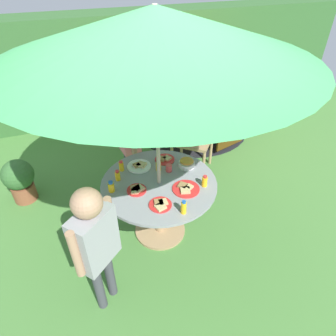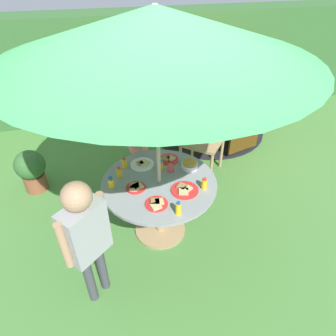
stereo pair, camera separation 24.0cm
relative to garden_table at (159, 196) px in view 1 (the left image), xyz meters
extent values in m
cube|color=#477A38|center=(0.00, 0.00, -0.52)|extent=(10.00, 10.00, 0.02)
cube|color=#33602D|center=(0.00, 3.07, 0.33)|extent=(9.00, 0.70, 1.68)
cylinder|color=tan|center=(0.00, 0.00, -0.50)|extent=(0.54, 0.54, 0.03)
cylinder|color=tan|center=(0.00, 0.00, -0.18)|extent=(0.10, 0.10, 0.66)
cylinder|color=gray|center=(0.00, 0.00, 0.16)|extent=(1.11, 1.11, 0.03)
cylinder|color=#B7AD8C|center=(0.00, 0.00, 0.58)|extent=(0.04, 0.04, 2.19)
cone|color=#388C4C|center=(0.00, 0.00, 1.50)|extent=(2.35, 2.35, 0.35)
cylinder|color=tan|center=(0.47, 0.89, -0.28)|extent=(0.04, 0.04, 0.46)
cylinder|color=tan|center=(0.80, 0.61, -0.28)|extent=(0.04, 0.04, 0.46)
cylinder|color=tan|center=(0.74, 1.22, -0.28)|extent=(0.04, 0.04, 0.46)
cylinder|color=tan|center=(1.07, 0.94, -0.28)|extent=(0.04, 0.04, 0.46)
cube|color=tan|center=(0.77, 0.92, -0.04)|extent=(0.66, 0.66, 0.04)
cube|color=tan|center=(0.91, 1.08, 0.25)|extent=(0.38, 0.33, 0.54)
cube|color=tan|center=(0.61, 1.05, 0.18)|extent=(0.33, 0.38, 0.03)
cube|color=tan|center=(0.93, 0.78, 0.18)|extent=(0.33, 0.38, 0.03)
ellipsoid|color=orange|center=(1.24, 2.03, 0.29)|extent=(2.31, 2.31, 1.60)
cylinder|color=black|center=(1.24, 2.03, -0.51)|extent=(2.36, 2.36, 0.01)
cube|color=#4B310D|center=(1.49, 1.15, -0.07)|extent=(0.51, 0.17, 0.72)
cylinder|color=brown|center=(-1.38, 1.05, -0.40)|extent=(0.27, 0.27, 0.22)
sphere|color=#33602D|center=(-1.38, 1.05, -0.14)|extent=(0.36, 0.36, 0.36)
cylinder|color=#3F3F47|center=(-0.11, 0.88, -0.21)|extent=(0.08, 0.08, 0.61)
cylinder|color=#3F3F47|center=(-0.10, 0.73, -0.21)|extent=(0.08, 0.08, 0.61)
cube|color=#EA727F|center=(-0.10, 0.81, 0.35)|extent=(0.24, 0.37, 0.51)
cylinder|color=tan|center=(-0.13, 1.00, 0.38)|extent=(0.07, 0.07, 0.46)
cylinder|color=tan|center=(-0.08, 0.61, 0.38)|extent=(0.07, 0.07, 0.46)
sphere|color=tan|center=(-0.10, 0.81, 0.72)|extent=(0.23, 0.23, 0.23)
cylinder|color=#3F3F47|center=(-0.73, -0.62, -0.23)|extent=(0.08, 0.08, 0.57)
cylinder|color=#3F3F47|center=(-0.63, -0.53, -0.23)|extent=(0.08, 0.08, 0.57)
cube|color=#99999E|center=(-0.68, -0.58, 0.30)|extent=(0.37, 0.35, 0.48)
cylinder|color=tan|center=(-0.82, -0.69, 0.32)|extent=(0.06, 0.06, 0.43)
cylinder|color=tan|center=(-0.54, -0.46, 0.32)|extent=(0.06, 0.06, 0.43)
sphere|color=tan|center=(-0.68, -0.58, 0.64)|extent=(0.21, 0.21, 0.21)
cylinder|color=white|center=(0.35, 0.15, 0.20)|extent=(0.17, 0.17, 0.05)
ellipsoid|color=gold|center=(0.35, 0.15, 0.24)|extent=(0.14, 0.14, 0.04)
cylinder|color=red|center=(-0.23, -0.04, 0.18)|extent=(0.18, 0.18, 0.01)
cube|color=tan|center=(-0.21, -0.05, 0.20)|extent=(0.11, 0.11, 0.02)
cube|color=#9E7547|center=(-0.24, -0.03, 0.20)|extent=(0.09, 0.09, 0.02)
cube|color=tan|center=(-0.26, -0.07, 0.20)|extent=(0.08, 0.08, 0.02)
cylinder|color=white|center=(-0.11, 0.30, 0.18)|extent=(0.24, 0.24, 0.01)
cube|color=tan|center=(-0.09, 0.30, 0.20)|extent=(0.12, 0.12, 0.02)
cube|color=#9E7547|center=(-0.13, 0.31, 0.20)|extent=(0.08, 0.08, 0.02)
cylinder|color=red|center=(0.20, -0.18, 0.18)|extent=(0.26, 0.26, 0.01)
cube|color=tan|center=(0.23, -0.19, 0.20)|extent=(0.08, 0.08, 0.02)
cube|color=#9E7547|center=(0.18, -0.15, 0.20)|extent=(0.11, 0.11, 0.02)
cube|color=tan|center=(0.18, -0.22, 0.20)|extent=(0.11, 0.11, 0.02)
cylinder|color=red|center=(-0.09, -0.30, 0.18)|extent=(0.20, 0.20, 0.01)
cube|color=tan|center=(-0.06, -0.30, 0.20)|extent=(0.07, 0.07, 0.02)
cube|color=#9E7547|center=(-0.10, -0.29, 0.20)|extent=(0.09, 0.09, 0.02)
cube|color=tan|center=(-0.10, -0.34, 0.20)|extent=(0.10, 0.10, 0.02)
cylinder|color=red|center=(0.17, 0.33, 0.18)|extent=(0.21, 0.21, 0.01)
cube|color=tan|center=(0.20, 0.32, 0.20)|extent=(0.10, 0.10, 0.02)
cube|color=#9E7547|center=(0.14, 0.33, 0.20)|extent=(0.11, 0.11, 0.02)
cylinder|color=yellow|center=(-0.45, 0.03, 0.22)|extent=(0.06, 0.06, 0.09)
cylinder|color=blue|center=(-0.45, 0.03, 0.28)|extent=(0.04, 0.04, 0.02)
cylinder|color=yellow|center=(0.06, 0.18, 0.22)|extent=(0.05, 0.05, 0.09)
cylinder|color=blue|center=(0.06, 0.18, 0.27)|extent=(0.04, 0.04, 0.02)
cylinder|color=yellow|center=(0.38, -0.20, 0.23)|extent=(0.05, 0.05, 0.10)
cylinder|color=red|center=(0.38, -0.20, 0.28)|extent=(0.04, 0.04, 0.02)
cylinder|color=yellow|center=(-0.36, 0.17, 0.22)|extent=(0.05, 0.05, 0.09)
cylinder|color=red|center=(-0.36, 0.17, 0.28)|extent=(0.03, 0.03, 0.02)
cylinder|color=yellow|center=(-0.29, 0.31, 0.22)|extent=(0.05, 0.05, 0.10)
cylinder|color=red|center=(-0.29, 0.31, 0.28)|extent=(0.03, 0.03, 0.02)
cylinder|color=yellow|center=(0.07, -0.45, 0.23)|extent=(0.05, 0.05, 0.11)
cylinder|color=blue|center=(0.07, -0.45, 0.30)|extent=(0.03, 0.03, 0.02)
cylinder|color=#E04C47|center=(0.15, 0.13, 0.21)|extent=(0.06, 0.06, 0.07)
camera|label=1|loc=(-0.66, -2.05, 1.97)|focal=31.41mm
camera|label=2|loc=(-0.43, -2.12, 1.97)|focal=31.41mm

